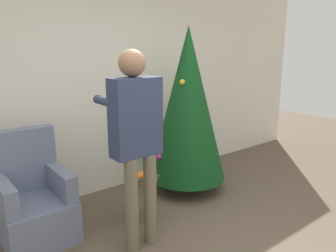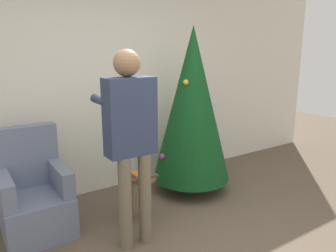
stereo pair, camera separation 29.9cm
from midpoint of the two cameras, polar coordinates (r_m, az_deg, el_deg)
wall_back at (r=4.17m, az=-9.82°, el=6.72°), size 8.00×0.06×2.70m
christmas_tree at (r=4.11m, az=6.32°, el=3.69°), size 0.99×0.99×2.09m
armchair at (r=3.57m, az=-20.12°, el=-11.63°), size 0.64×0.72×1.05m
person_standing at (r=2.92m, az=-3.63°, el=-0.79°), size 0.46×0.57×1.81m
side_stool at (r=3.57m, az=-2.24°, el=-10.30°), size 0.33×0.33×0.49m
laptop at (r=3.52m, az=-2.26°, el=-8.63°), size 0.31×0.23×0.02m
book at (r=3.52m, az=-2.26°, el=-8.30°), size 0.18×0.13×0.02m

